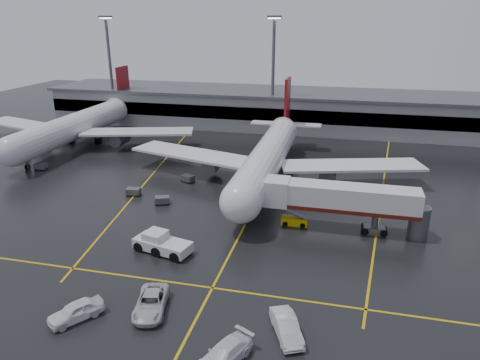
# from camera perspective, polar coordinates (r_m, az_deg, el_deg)

# --- Properties ---
(ground) EXTENTS (220.00, 220.00, 0.00)m
(ground) POSITION_cam_1_polar(r_m,az_deg,el_deg) (63.60, 2.18, -2.92)
(ground) COLOR black
(ground) RESTS_ON ground
(apron_line_centre) EXTENTS (0.25, 90.00, 0.02)m
(apron_line_centre) POSITION_cam_1_polar(r_m,az_deg,el_deg) (63.59, 2.18, -2.91)
(apron_line_centre) COLOR gold
(apron_line_centre) RESTS_ON ground
(apron_line_stop) EXTENTS (60.00, 0.25, 0.02)m
(apron_line_stop) POSITION_cam_1_polar(r_m,az_deg,el_deg) (44.78, -3.60, -13.76)
(apron_line_stop) COLOR gold
(apron_line_stop) RESTS_ON ground
(apron_line_left) EXTENTS (9.99, 69.35, 0.02)m
(apron_line_left) POSITION_cam_1_polar(r_m,az_deg,el_deg) (78.38, -10.81, 1.29)
(apron_line_left) COLOR gold
(apron_line_left) RESTS_ON ground
(apron_line_right) EXTENTS (7.57, 69.64, 0.02)m
(apron_line_right) POSITION_cam_1_polar(r_m,az_deg,el_deg) (72.16, 17.96, -1.05)
(apron_line_right) COLOR gold
(apron_line_right) RESTS_ON ground
(terminal) EXTENTS (122.00, 19.00, 8.60)m
(terminal) POSITION_cam_1_polar(r_m,az_deg,el_deg) (107.90, 7.35, 9.06)
(terminal) COLOR gray
(terminal) RESTS_ON ground
(light_mast_left) EXTENTS (3.00, 1.20, 25.45)m
(light_mast_left) POSITION_cam_1_polar(r_m,az_deg,el_deg) (114.69, -16.47, 14.21)
(light_mast_left) COLOR #595B60
(light_mast_left) RESTS_ON ground
(light_mast_mid) EXTENTS (3.00, 1.20, 25.45)m
(light_mast_mid) POSITION_cam_1_polar(r_m,az_deg,el_deg) (101.23, 4.31, 14.25)
(light_mast_mid) COLOR #595B60
(light_mast_mid) RESTS_ON ground
(main_airliner) EXTENTS (48.80, 45.60, 14.10)m
(main_airliner) POSITION_cam_1_polar(r_m,az_deg,el_deg) (71.12, 3.78, 3.21)
(main_airliner) COLOR silver
(main_airliner) RESTS_ON ground
(second_airliner) EXTENTS (48.80, 45.60, 14.10)m
(second_airliner) POSITION_cam_1_polar(r_m,az_deg,el_deg) (97.60, -20.12, 6.73)
(second_airliner) COLOR silver
(second_airliner) RESTS_ON ground
(jet_bridge) EXTENTS (19.90, 3.40, 6.05)m
(jet_bridge) POSITION_cam_1_polar(r_m,az_deg,el_deg) (55.53, 13.08, -2.62)
(jet_bridge) COLOR silver
(jet_bridge) RESTS_ON ground
(pushback_tractor) EXTENTS (7.12, 4.23, 2.39)m
(pushback_tractor) POSITION_cam_1_polar(r_m,az_deg,el_deg) (51.22, -10.14, -8.13)
(pushback_tractor) COLOR silver
(pushback_tractor) RESTS_ON ground
(belt_loader) EXTENTS (3.38, 1.66, 2.12)m
(belt_loader) POSITION_cam_1_polar(r_m,az_deg,el_deg) (57.24, 7.06, -5.25)
(belt_loader) COLOR #E2B507
(belt_loader) RESTS_ON ground
(service_van_a) EXTENTS (3.90, 6.20, 1.60)m
(service_van_a) POSITION_cam_1_polar(r_m,az_deg,el_deg) (42.15, -11.44, -15.31)
(service_van_a) COLOR silver
(service_van_a) RESTS_ON ground
(service_van_b) EXTENTS (4.27, 5.76, 1.55)m
(service_van_b) POSITION_cam_1_polar(r_m,az_deg,el_deg) (36.37, -2.05, -21.60)
(service_van_b) COLOR white
(service_van_b) RESTS_ON ground
(service_van_c) EXTENTS (3.65, 5.28, 1.65)m
(service_van_c) POSITION_cam_1_polar(r_m,az_deg,el_deg) (38.90, 6.03, -18.37)
(service_van_c) COLOR silver
(service_van_c) RESTS_ON ground
(service_van_d) EXTENTS (4.43, 5.05, 1.65)m
(service_van_d) POSITION_cam_1_polar(r_m,az_deg,el_deg) (42.88, -20.46, -15.59)
(service_van_d) COLOR white
(service_van_d) RESTS_ON ground
(baggage_cart_a) EXTENTS (2.32, 1.91, 1.12)m
(baggage_cart_a) POSITION_cam_1_polar(r_m,az_deg,el_deg) (63.80, -10.04, -2.55)
(baggage_cart_a) COLOR #595B60
(baggage_cart_a) RESTS_ON ground
(baggage_cart_b) EXTENTS (2.18, 1.61, 1.12)m
(baggage_cart_b) POSITION_cam_1_polar(r_m,az_deg,el_deg) (67.75, -13.62, -1.44)
(baggage_cart_b) COLOR #595B60
(baggage_cart_b) RESTS_ON ground
(baggage_cart_c) EXTENTS (2.35, 1.98, 1.12)m
(baggage_cart_c) POSITION_cam_1_polar(r_m,az_deg,el_deg) (71.70, -6.78, 0.23)
(baggage_cart_c) COLOR #595B60
(baggage_cart_c) RESTS_ON ground
(baggage_cart_d) EXTENTS (2.21, 1.65, 1.12)m
(baggage_cart_d) POSITION_cam_1_polar(r_m,az_deg,el_deg) (92.22, -26.25, 2.80)
(baggage_cart_d) COLOR #595B60
(baggage_cart_d) RESTS_ON ground
(baggage_cart_e) EXTENTS (2.02, 1.33, 1.12)m
(baggage_cart_e) POSITION_cam_1_polar(r_m,az_deg,el_deg) (84.64, -24.38, 1.66)
(baggage_cart_e) COLOR #595B60
(baggage_cart_e) RESTS_ON ground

